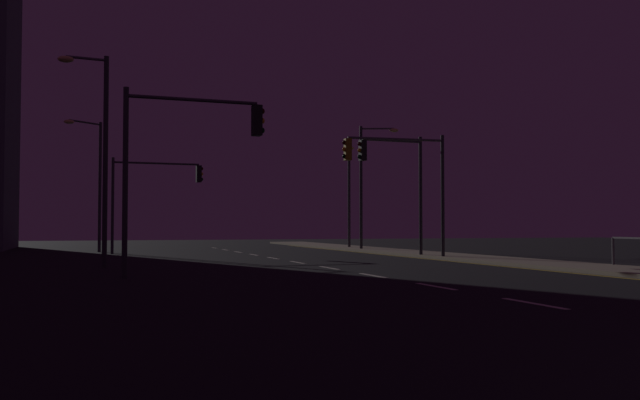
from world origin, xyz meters
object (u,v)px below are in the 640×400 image
at_px(traffic_light_far_left, 400,169).
at_px(street_lamp_far_end, 367,174).
at_px(traffic_light_far_center, 188,145).
at_px(street_lamp_mid_block, 94,173).
at_px(traffic_light_mid_right, 154,186).
at_px(street_lamp_across_street, 349,183).
at_px(traffic_light_near_left, 395,172).
at_px(street_lamp_corner, 98,141).

height_order(traffic_light_far_left, street_lamp_far_end, street_lamp_far_end).
height_order(traffic_light_far_center, street_lamp_mid_block, street_lamp_mid_block).
bearing_deg(traffic_light_mid_right, street_lamp_far_end, -0.42).
distance_m(street_lamp_across_street, street_lamp_mid_block, 16.06).
distance_m(traffic_light_far_center, street_lamp_mid_block, 21.12).
bearing_deg(traffic_light_far_left, traffic_light_near_left, 72.12).
bearing_deg(traffic_light_far_left, street_lamp_mid_block, 133.14).
relative_size(traffic_light_near_left, street_lamp_corner, 0.73).
bearing_deg(traffic_light_far_left, traffic_light_far_center, -144.85).
relative_size(street_lamp_corner, street_lamp_mid_block, 1.03).
xyz_separation_m(traffic_light_far_left, street_lamp_far_end, (2.90, 10.91, 0.59)).
relative_size(traffic_light_mid_right, street_lamp_far_end, 0.70).
bearing_deg(traffic_light_far_left, street_lamp_across_street, 77.80).
bearing_deg(street_lamp_mid_block, traffic_light_mid_right, -40.83).
bearing_deg(traffic_light_near_left, street_lamp_far_end, 75.72).
relative_size(street_lamp_far_end, street_lamp_mid_block, 0.99).
relative_size(traffic_light_mid_right, traffic_light_far_left, 0.95).
bearing_deg(street_lamp_far_end, street_lamp_corner, -141.09).
bearing_deg(traffic_light_far_center, traffic_light_near_left, 39.80).
distance_m(traffic_light_near_left, street_lamp_across_street, 13.19).
height_order(street_lamp_corner, street_lamp_mid_block, street_lamp_corner).
xyz_separation_m(traffic_light_mid_right, traffic_light_far_center, (-0.60, -18.25, 0.19)).
distance_m(traffic_light_far_left, street_lamp_corner, 12.93).
relative_size(traffic_light_far_center, street_lamp_far_end, 0.75).
height_order(traffic_light_near_left, street_lamp_mid_block, street_lamp_mid_block).
distance_m(traffic_light_near_left, traffic_light_far_center, 14.18).
distance_m(traffic_light_far_left, street_lamp_across_street, 15.09).
relative_size(traffic_light_mid_right, street_lamp_mid_block, 0.69).
xyz_separation_m(traffic_light_far_center, street_lamp_mid_block, (-2.53, 20.96, 0.64)).
bearing_deg(traffic_light_mid_right, street_lamp_across_street, 16.21).
bearing_deg(traffic_light_near_left, street_lamp_corner, -165.01).
distance_m(traffic_light_far_left, street_lamp_mid_block, 18.78).
bearing_deg(street_lamp_across_street, street_lamp_far_end, -94.29).
height_order(traffic_light_mid_right, traffic_light_far_center, traffic_light_far_center).
relative_size(traffic_light_near_left, traffic_light_mid_right, 1.08).
relative_size(traffic_light_far_center, street_lamp_across_street, 0.80).
distance_m(street_lamp_corner, street_lamp_mid_block, 15.46).
bearing_deg(traffic_light_near_left, traffic_light_far_left, -107.88).
bearing_deg(street_lamp_corner, street_lamp_across_street, 45.93).
distance_m(traffic_light_near_left, street_lamp_corner, 13.86).
relative_size(street_lamp_across_street, street_lamp_mid_block, 0.92).
relative_size(traffic_light_far_left, street_lamp_mid_block, 0.73).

